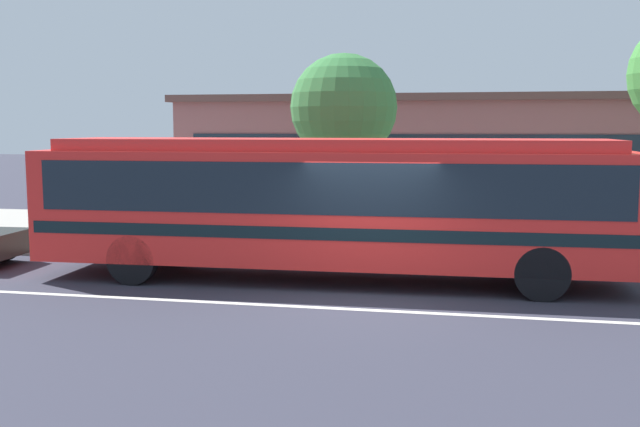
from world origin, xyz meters
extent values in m
plane|color=#333341|center=(0.00, 0.00, 0.00)|extent=(120.00, 120.00, 0.00)
cube|color=#9F9B92|center=(0.00, 6.84, 0.06)|extent=(60.00, 8.00, 0.12)
cube|color=silver|center=(0.00, -0.80, 0.00)|extent=(56.00, 0.16, 0.01)
cube|color=red|center=(-0.99, 1.49, 1.54)|extent=(12.01, 2.71, 2.23)
cube|color=red|center=(-0.99, 1.49, 2.78)|extent=(11.05, 2.40, 0.24)
cube|color=#19232D|center=(-0.99, 1.49, 1.99)|extent=(11.30, 2.72, 0.98)
cube|color=black|center=(-0.99, 1.49, 1.14)|extent=(11.77, 2.73, 0.24)
cube|color=#19232D|center=(4.94, 1.64, 1.99)|extent=(0.17, 2.12, 1.07)
cylinder|color=black|center=(3.05, 2.66, 0.50)|extent=(1.01, 0.31, 1.00)
cylinder|color=black|center=(3.10, 0.53, 0.50)|extent=(1.01, 0.31, 1.00)
cylinder|color=black|center=(-4.84, 2.46, 0.50)|extent=(1.01, 0.31, 1.00)
cylinder|color=black|center=(-4.79, 0.33, 0.50)|extent=(1.01, 0.31, 1.00)
cylinder|color=black|center=(-8.90, 2.13, 0.32)|extent=(0.65, 0.24, 0.64)
cylinder|color=olive|center=(3.21, 3.39, 0.57)|extent=(0.14, 0.14, 0.91)
cylinder|color=olive|center=(3.23, 3.55, 0.57)|extent=(0.14, 0.14, 0.91)
cylinder|color=#8F479D|center=(3.22, 3.47, 1.34)|extent=(0.38, 0.38, 0.62)
sphere|color=#E48674|center=(3.22, 3.47, 1.76)|extent=(0.22, 0.22, 0.22)
cylinder|color=#353238|center=(2.06, 3.25, 0.54)|extent=(0.14, 0.14, 0.83)
cylinder|color=#353238|center=(1.91, 3.29, 0.54)|extent=(0.14, 0.14, 0.83)
cylinder|color=#9F48A6|center=(1.98, 3.27, 1.24)|extent=(0.41, 0.41, 0.58)
sphere|color=#CF9193|center=(1.98, 3.27, 1.64)|extent=(0.23, 0.23, 0.23)
cylinder|color=gray|center=(2.72, 3.28, 1.41)|extent=(0.08, 0.08, 2.57)
cube|color=yellow|center=(2.72, 3.28, 2.49)|extent=(0.10, 0.44, 0.56)
cylinder|color=brown|center=(-1.36, 5.29, 1.40)|extent=(0.36, 0.36, 2.55)
sphere|color=#3A7C3E|center=(-1.36, 5.29, 3.62)|extent=(2.69, 2.69, 2.69)
cube|color=#885151|center=(0.95, 14.26, 1.98)|extent=(18.32, 7.09, 3.96)
cube|color=#19232D|center=(0.95, 10.69, 2.18)|extent=(16.85, 0.04, 1.42)
cube|color=brown|center=(0.95, 14.26, 4.08)|extent=(18.72, 7.49, 0.24)
camera|label=1|loc=(1.76, -13.06, 3.16)|focal=41.19mm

